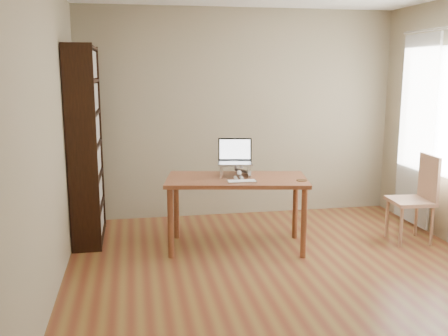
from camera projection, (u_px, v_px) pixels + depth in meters
room at (299, 136)px, 4.15m from camera, size 4.04×4.54×2.64m
bookshelf at (86, 145)px, 5.35m from camera, size 0.30×0.90×2.10m
curtains at (445, 135)px, 5.27m from camera, size 0.03×1.90×2.25m
desk at (237, 187)px, 5.16m from camera, size 1.54×0.97×0.75m
laptop_stand at (235, 168)px, 5.20m from camera, size 0.32×0.25×0.13m
laptop at (234, 157)px, 5.24m from camera, size 0.39×0.36×0.25m
keyboard at (242, 181)px, 4.93m from camera, size 0.29×0.13×0.02m
coaster at (302, 180)px, 5.00m from camera, size 0.11×0.11×0.01m
cat at (236, 169)px, 5.23m from camera, size 0.26×0.49×0.16m
chair at (417, 195)px, 5.38m from camera, size 0.45×0.45×0.95m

